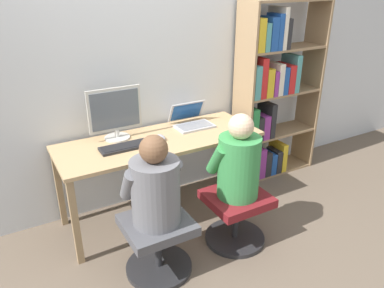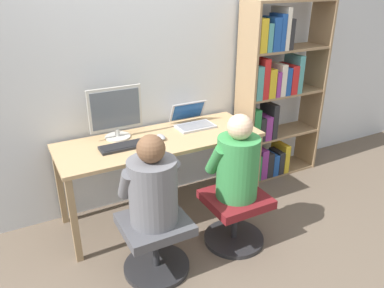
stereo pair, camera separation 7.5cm
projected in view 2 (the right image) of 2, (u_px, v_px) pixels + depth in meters
The scene contains 12 objects.
ground_plane at pixel (178, 231), 3.22m from camera, with size 14.00×14.00×0.00m, color brown.
wall_back at pixel (140, 65), 3.26m from camera, with size 10.00×0.05×2.60m.
desk at pixel (161, 147), 3.21m from camera, with size 1.74×0.64×0.75m.
desktop_monitor at pixel (116, 114), 3.10m from camera, with size 0.45×0.22×0.44m.
laptop at pixel (193, 121), 3.42m from camera, with size 0.34×0.30×0.21m.
keyboard at pixel (128, 145), 3.01m from camera, with size 0.46×0.15×0.03m.
computer_mouse_by_keyboard at pixel (161, 137), 3.15m from camera, with size 0.06×0.12×0.04m.
office_chair_left at pixel (155, 241), 2.71m from camera, with size 0.49×0.49×0.43m.
office_chair_right at pixel (235, 214), 3.01m from camera, with size 0.49×0.49×0.43m.
person_at_monitor at pixel (153, 186), 2.53m from camera, with size 0.41×0.34×0.65m.
person_at_laptop at pixel (238, 162), 2.82m from camera, with size 0.40×0.34×0.67m.
bookshelf at pixel (273, 98), 3.80m from camera, with size 0.93×0.32×1.82m.
Camera 2 is at (-1.13, -2.38, 2.00)m, focal length 35.00 mm.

